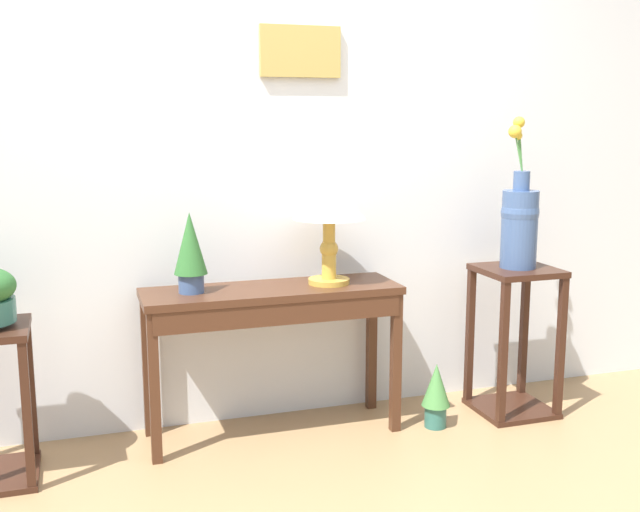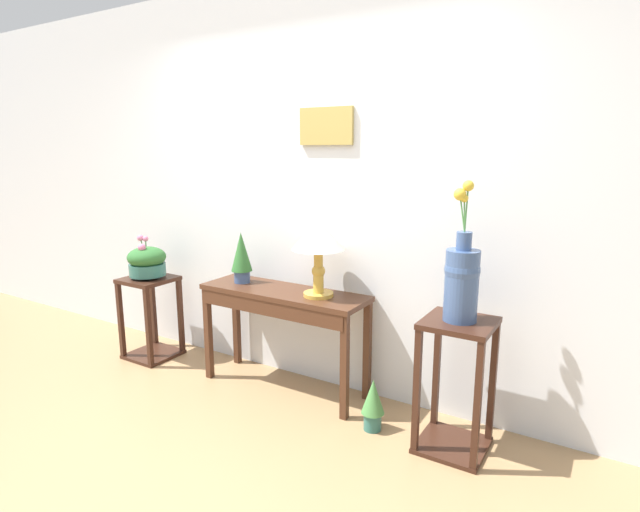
# 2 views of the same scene
# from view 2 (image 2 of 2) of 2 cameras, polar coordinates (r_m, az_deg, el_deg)

# --- Properties ---
(ground_plane) EXTENTS (12.00, 12.00, 0.01)m
(ground_plane) POSITION_cam_2_polar(r_m,az_deg,el_deg) (2.95, -18.15, -23.21)
(ground_plane) COLOR #9E7A51
(back_wall_with_art) EXTENTS (9.00, 0.13, 2.80)m
(back_wall_with_art) POSITION_cam_2_polar(r_m,az_deg,el_deg) (3.57, -0.97, 7.66)
(back_wall_with_art) COLOR silver
(back_wall_with_art) RESTS_ON ground
(console_table) EXTENTS (1.20, 0.38, 0.72)m
(console_table) POSITION_cam_2_polar(r_m,az_deg,el_deg) (3.50, -4.33, -5.60)
(console_table) COLOR #472819
(console_table) RESTS_ON ground
(table_lamp) EXTENTS (0.35, 0.35, 0.50)m
(table_lamp) POSITION_cam_2_polar(r_m,az_deg,el_deg) (3.25, -0.18, 1.79)
(table_lamp) COLOR gold
(table_lamp) RESTS_ON console_table
(potted_plant_on_console) EXTENTS (0.15, 0.15, 0.37)m
(potted_plant_on_console) POSITION_cam_2_polar(r_m,az_deg,el_deg) (3.67, -8.81, 0.06)
(potted_plant_on_console) COLOR #3D5684
(potted_plant_on_console) RESTS_ON console_table
(pedestal_stand_left) EXTENTS (0.37, 0.37, 0.66)m
(pedestal_stand_left) POSITION_cam_2_polar(r_m,az_deg,el_deg) (4.35, -18.44, -6.57)
(pedestal_stand_left) COLOR #381E14
(pedestal_stand_left) RESTS_ON ground
(planter_bowl_wide_left) EXTENTS (0.30, 0.30, 0.34)m
(planter_bowl_wide_left) POSITION_cam_2_polar(r_m,az_deg,el_deg) (4.23, -18.86, -0.56)
(planter_bowl_wide_left) COLOR #2D665B
(planter_bowl_wide_left) RESTS_ON pedestal_stand_left
(pedestal_stand_right) EXTENTS (0.37, 0.37, 0.76)m
(pedestal_stand_right) POSITION_cam_2_polar(r_m,az_deg,el_deg) (3.00, 14.95, -13.90)
(pedestal_stand_right) COLOR #381E14
(pedestal_stand_right) RESTS_ON ground
(flower_vase_tall_right) EXTENTS (0.19, 0.19, 0.75)m
(flower_vase_tall_right) POSITION_cam_2_polar(r_m,az_deg,el_deg) (2.79, 15.63, -2.26)
(flower_vase_tall_right) COLOR #3D5684
(flower_vase_tall_right) RESTS_ON pedestal_stand_right
(potted_plant_floor) EXTENTS (0.14, 0.14, 0.33)m
(potted_plant_floor) POSITION_cam_2_polar(r_m,az_deg,el_deg) (3.17, 5.96, -16.03)
(potted_plant_floor) COLOR #2D665B
(potted_plant_floor) RESTS_ON ground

